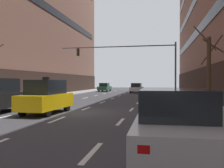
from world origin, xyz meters
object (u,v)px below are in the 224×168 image
(taxi_driving_1, at_px, (46,97))
(car_parked_0, at_px, (175,124))
(car_driving_2, at_px, (137,88))
(traffic_signal_0, at_px, (135,57))
(car_driving_0, at_px, (105,87))
(street_tree_0, at_px, (209,72))

(taxi_driving_1, relative_size, car_parked_0, 0.91)
(car_driving_2, bearing_deg, traffic_signal_0, -85.88)
(car_driving_2, bearing_deg, car_parked_0, -83.41)
(car_driving_0, distance_m, car_driving_2, 7.62)
(car_driving_2, relative_size, car_parked_0, 0.96)
(taxi_driving_1, bearing_deg, car_parked_0, -45.15)
(car_driving_0, relative_size, street_tree_0, 0.90)
(car_driving_0, bearing_deg, car_driving_2, -32.56)
(car_driving_2, height_order, traffic_signal_0, traffic_signal_0)
(car_driving_0, bearing_deg, taxi_driving_1, -83.83)
(street_tree_0, bearing_deg, car_driving_2, 103.57)
(car_parked_0, relative_size, street_tree_0, 0.96)
(taxi_driving_1, xyz_separation_m, car_parked_0, (6.98, -7.02, -0.15))
(car_driving_2, relative_size, traffic_signal_0, 0.35)
(car_driving_2, bearing_deg, taxi_driving_1, -96.66)
(car_driving_0, height_order, car_parked_0, car_parked_0)
(traffic_signal_0, bearing_deg, car_parked_0, -81.74)
(taxi_driving_1, distance_m, car_parked_0, 9.91)
(car_driving_0, relative_size, car_driving_2, 0.97)
(taxi_driving_1, bearing_deg, car_driving_2, 83.34)
(street_tree_0, bearing_deg, car_driving_0, 112.90)
(taxi_driving_1, height_order, car_driving_2, taxi_driving_1)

